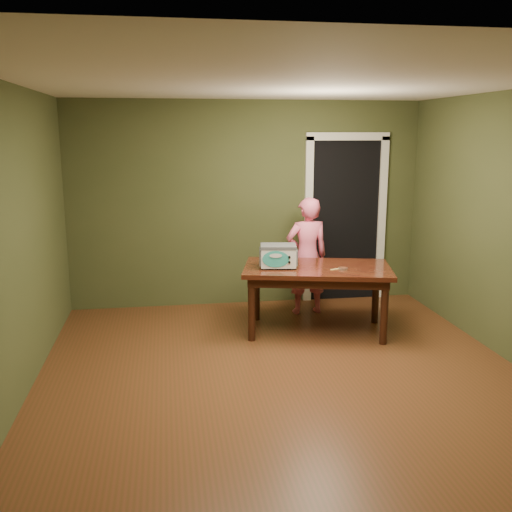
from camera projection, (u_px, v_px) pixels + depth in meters
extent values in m
plane|color=#5D2E1A|center=(287.00, 381.00, 5.14)|extent=(5.00, 5.00, 0.00)
cube|color=#424926|center=(247.00, 204.00, 7.28)|extent=(4.50, 0.02, 2.60)
cube|color=#424926|center=(411.00, 346.00, 2.45)|extent=(4.50, 0.02, 2.60)
cube|color=#424926|center=(11.00, 248.00, 4.52)|extent=(0.02, 5.00, 2.60)
cube|color=white|center=(291.00, 82.00, 4.59)|extent=(4.50, 5.00, 0.02)
cube|color=black|center=(338.00, 218.00, 7.82)|extent=(0.90, 0.60, 2.10)
cube|color=black|center=(345.00, 221.00, 7.52)|extent=(0.90, 0.02, 2.10)
cube|color=white|center=(308.00, 223.00, 7.42)|extent=(0.10, 0.06, 2.20)
cube|color=white|center=(381.00, 221.00, 7.58)|extent=(0.10, 0.06, 2.20)
cube|color=white|center=(348.00, 136.00, 7.27)|extent=(1.10, 0.06, 0.10)
cube|color=#33110B|center=(317.00, 269.00, 6.30)|extent=(1.76, 1.24, 0.05)
cube|color=black|center=(317.00, 275.00, 6.31)|extent=(1.62, 1.10, 0.10)
cylinder|color=black|center=(252.00, 309.00, 6.09)|extent=(0.08, 0.08, 0.70)
cylinder|color=black|center=(256.00, 291.00, 6.77)|extent=(0.08, 0.08, 0.70)
cylinder|color=black|center=(384.00, 312.00, 5.98)|extent=(0.08, 0.08, 0.70)
cylinder|color=black|center=(376.00, 294.00, 6.67)|extent=(0.08, 0.08, 0.70)
cylinder|color=#4C4F54|center=(264.00, 269.00, 6.15)|extent=(0.03, 0.03, 0.02)
cylinder|color=#4C4F54|center=(264.00, 265.00, 6.35)|extent=(0.03, 0.03, 0.02)
cylinder|color=#4C4F54|center=(293.00, 269.00, 6.15)|extent=(0.03, 0.03, 0.02)
cylinder|color=#4C4F54|center=(292.00, 265.00, 6.35)|extent=(0.03, 0.03, 0.02)
cube|color=silver|center=(278.00, 256.00, 6.22)|extent=(0.41, 0.32, 0.21)
cube|color=#4C4F54|center=(278.00, 246.00, 6.20)|extent=(0.42, 0.33, 0.03)
cube|color=#4C4F54|center=(260.00, 256.00, 6.22)|extent=(0.05, 0.24, 0.17)
cube|color=#4C4F54|center=(296.00, 256.00, 6.23)|extent=(0.05, 0.24, 0.17)
ellipsoid|color=teal|center=(276.00, 259.00, 6.09)|extent=(0.29, 0.05, 0.18)
cylinder|color=black|center=(289.00, 257.00, 6.08)|extent=(0.03, 0.02, 0.03)
cylinder|color=black|center=(289.00, 262.00, 6.09)|extent=(0.02, 0.02, 0.02)
cylinder|color=silver|center=(343.00, 269.00, 6.15)|extent=(0.10, 0.10, 0.02)
cylinder|color=#4D2B19|center=(343.00, 268.00, 6.15)|extent=(0.09, 0.09, 0.01)
cube|color=#DAB95E|center=(338.00, 269.00, 6.16)|extent=(0.18, 0.08, 0.01)
imported|color=#F06387|center=(307.00, 256.00, 6.97)|extent=(0.55, 0.38, 1.44)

